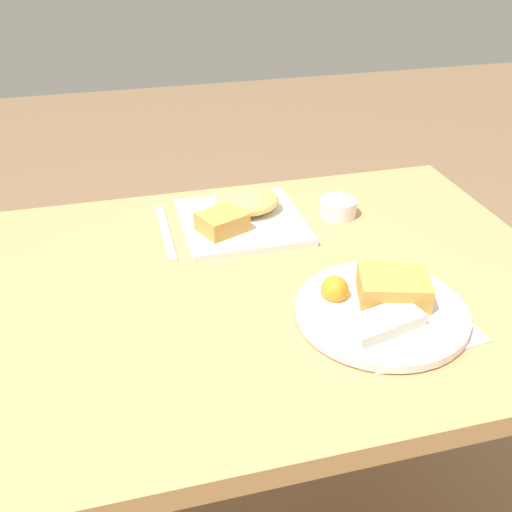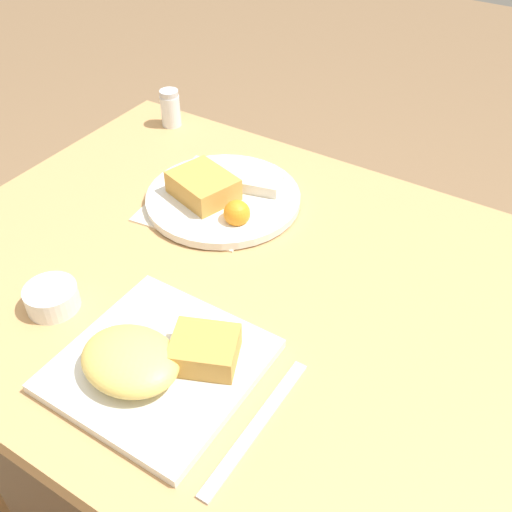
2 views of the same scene
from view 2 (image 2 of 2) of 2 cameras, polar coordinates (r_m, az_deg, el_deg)
dining_table at (r=0.95m, az=1.06°, el=-7.36°), size 1.10×0.76×0.77m
menu_card at (r=1.06m, az=-4.18°, el=5.44°), size 0.22×0.25×0.00m
plate_square_near at (r=0.77m, az=-9.64°, el=-9.86°), size 0.24×0.24×0.06m
plate_oval_far at (r=1.04m, az=-3.32°, el=5.86°), size 0.27×0.27×0.05m
sauce_ramekin at (r=0.89m, az=-18.88°, el=-3.73°), size 0.07×0.07×0.03m
salt_shaker at (r=1.28m, az=-8.13°, el=13.58°), size 0.04×0.04×0.08m
butter_knife at (r=0.73m, az=0.04°, el=-15.89°), size 0.02×0.22×0.00m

